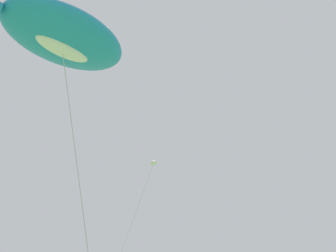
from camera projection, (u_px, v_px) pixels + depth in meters
The scene contains 2 objects.
big_show_kite at pixel (57, 34), 15.15m from camera, with size 10.93×3.29×12.48m.
small_kite_tiny_distant at pixel (151, 170), 27.82m from camera, with size 3.02×3.25×12.60m.
Camera 1 is at (-6.86, -1.76, 1.97)m, focal length 44.61 mm.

